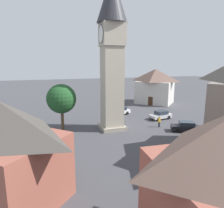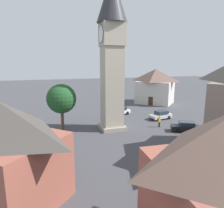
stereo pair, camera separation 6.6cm
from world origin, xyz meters
name	(u,v)px [view 2 (the right image)]	position (x,y,z in m)	size (l,w,h in m)	color
ground_plane	(112,129)	(0.00, 0.00, 0.00)	(200.00, 200.00, 0.00)	#424247
clock_tower	(112,41)	(0.00, 0.00, 13.06)	(4.36, 4.36, 22.30)	#A59C89
car_blue_kerb	(161,115)	(-2.46, 10.14, 0.76)	(2.43, 4.37, 1.53)	silver
car_silver_kerb	(120,111)	(-7.82, 4.24, 0.76)	(2.80, 4.44, 1.53)	white
car_red_corner	(186,127)	(4.73, 9.97, 0.76)	(3.36, 4.45, 1.53)	black
car_white_side	(31,145)	(4.87, -11.51, 0.76)	(3.87, 4.29, 1.53)	#2D5BB7
pedestrian	(159,121)	(1.58, 7.39, 1.01)	(0.22, 0.56, 1.69)	black
tree	(61,99)	(-1.77, -7.30, 4.82)	(4.37, 4.37, 7.03)	brown
building_terrace_right	(155,86)	(-16.16, 16.66, 4.36)	(11.16, 11.12, 8.53)	beige
building_hall_far	(0,150)	(13.22, -12.92, 3.91)	(10.83, 10.88, 7.65)	#995142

